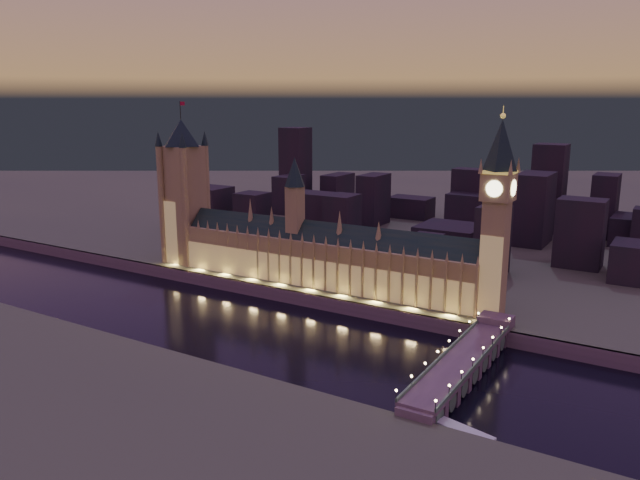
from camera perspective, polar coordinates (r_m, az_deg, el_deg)
The scene contains 9 objects.
ground_plane at distance 344.39m, azimuth -5.51°, elevation -7.83°, with size 2000.00×2000.00×0.00m, color black.
north_bank at distance 809.73m, azimuth 17.04°, elevation 3.93°, with size 2000.00×960.00×8.00m, color #414A3C.
embankment_wall at distance 374.75m, azimuth -1.77°, elevation -5.39°, with size 2000.00×2.50×8.00m, color #534450.
palace_of_westminster at distance 384.58m, azimuth 0.09°, elevation -1.44°, with size 202.00×22.88×78.00m.
victoria_tower at distance 444.84m, azimuth -12.35°, elevation 5.02°, with size 31.68×31.68×111.29m.
elizabeth_tower at distance 334.75m, azimuth 15.92°, elevation 3.39°, with size 18.00×18.00×109.57m.
westminster_bridge at distance 289.57m, azimuth 13.08°, elevation -10.95°, with size 16.49×113.00×15.90m.
river_boat at distance 242.04m, azimuth 13.09°, elevation -17.13°, with size 42.50×19.34×4.50m.
city_backdrop at distance 536.09m, azimuth 13.94°, elevation 2.77°, with size 463.94×215.63×83.27m.
Camera 1 is at (194.31, -257.32, 120.97)m, focal length 35.00 mm.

